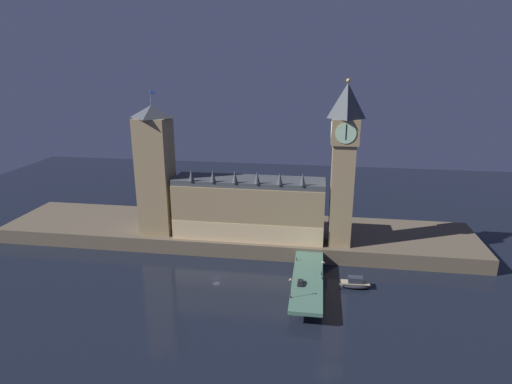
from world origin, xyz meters
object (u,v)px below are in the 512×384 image
at_px(car_northbound_trail, 300,282).
at_px(street_lamp_mid, 323,268).
at_px(boat_downstream, 355,284).
at_px(pedestrian_far_rail, 297,258).
at_px(victoria_tower, 156,170).
at_px(pedestrian_mid_walk, 321,273).
at_px(street_lamp_near, 291,286).
at_px(clock_tower, 343,161).

distance_m(car_northbound_trail, street_lamp_mid, 9.99).
bearing_deg(boat_downstream, pedestrian_far_rail, 159.35).
distance_m(victoria_tower, pedestrian_mid_walk, 85.41).
xyz_separation_m(pedestrian_mid_walk, street_lamp_near, (-10.20, -17.52, 3.57)).
relative_size(victoria_tower, street_lamp_near, 8.84).
height_order(victoria_tower, street_lamp_near, victoria_tower).
height_order(street_lamp_near, street_lamp_mid, street_lamp_near).
xyz_separation_m(pedestrian_far_rail, street_lamp_near, (-0.40, -28.62, 3.63)).
relative_size(pedestrian_mid_walk, street_lamp_mid, 0.24).
relative_size(pedestrian_far_rail, boat_downstream, 0.13).
bearing_deg(victoria_tower, boat_downstream, -17.86).
distance_m(pedestrian_mid_walk, boat_downstream, 13.91).
xyz_separation_m(victoria_tower, pedestrian_mid_walk, (74.27, -30.64, -29.00)).
distance_m(pedestrian_far_rail, street_lamp_near, 28.86).
bearing_deg(street_lamp_near, boat_downstream, 41.15).
distance_m(victoria_tower, street_lamp_mid, 85.69).
height_order(clock_tower, pedestrian_mid_walk, clock_tower).
bearing_deg(pedestrian_far_rail, boat_downstream, -20.65).
distance_m(pedestrian_mid_walk, street_lamp_mid, 4.52).
bearing_deg(pedestrian_far_rail, clock_tower, 45.25).
bearing_deg(clock_tower, boat_downstream, -77.79).
height_order(pedestrian_far_rail, street_lamp_mid, street_lamp_mid).
relative_size(car_northbound_trail, street_lamp_mid, 0.63).
height_order(street_lamp_near, boat_downstream, street_lamp_near).
height_order(car_northbound_trail, street_lamp_near, street_lamp_near).
bearing_deg(street_lamp_mid, car_northbound_trail, -147.06).
xyz_separation_m(street_lamp_near, street_lamp_mid, (10.60, 14.72, -0.04)).
bearing_deg(pedestrian_far_rail, pedestrian_mid_walk, -48.55).
distance_m(clock_tower, boat_downstream, 49.07).
bearing_deg(car_northbound_trail, boat_downstream, 27.31).
distance_m(street_lamp_near, boat_downstream, 31.68).
bearing_deg(pedestrian_mid_walk, victoria_tower, 157.58).
distance_m(pedestrian_far_rail, street_lamp_mid, 17.62).
xyz_separation_m(clock_tower, boat_downstream, (5.56, -25.71, -41.43)).
bearing_deg(victoria_tower, street_lamp_mid, -24.13).
bearing_deg(victoria_tower, street_lamp_near, -36.94).
height_order(pedestrian_mid_walk, pedestrian_far_rail, pedestrian_mid_walk).
relative_size(car_northbound_trail, pedestrian_mid_walk, 2.59).
height_order(pedestrian_mid_walk, boat_downstream, pedestrian_mid_walk).
xyz_separation_m(pedestrian_far_rail, boat_downstream, (22.60, -8.52, -4.74)).
relative_size(clock_tower, pedestrian_mid_walk, 39.90).
bearing_deg(boat_downstream, pedestrian_mid_walk, -168.59).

